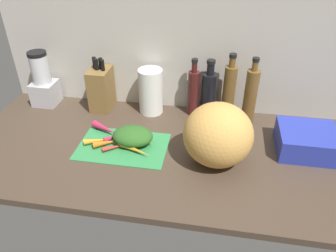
# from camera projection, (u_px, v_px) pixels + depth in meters

# --- Properties ---
(ground_plane) EXTENTS (1.70, 0.80, 0.03)m
(ground_plane) POSITION_uv_depth(u_px,v_px,m) (156.00, 149.00, 1.44)
(ground_plane) COLOR #47382B
(wall_back) EXTENTS (1.70, 0.03, 0.60)m
(wall_back) POSITION_uv_depth(u_px,v_px,m) (170.00, 50.00, 1.59)
(wall_back) COLOR #BCB7AD
(wall_back) RESTS_ON ground_plane
(cutting_board) EXTENTS (0.39, 0.25, 0.01)m
(cutting_board) POSITION_uv_depth(u_px,v_px,m) (123.00, 146.00, 1.43)
(cutting_board) COLOR #338C4C
(cutting_board) RESTS_ON ground_plane
(carrot_0) EXTENTS (0.10, 0.07, 0.02)m
(carrot_0) POSITION_uv_depth(u_px,v_px,m) (115.00, 147.00, 1.40)
(carrot_0) COLOR red
(carrot_0) RESTS_ON cutting_board
(carrot_1) EXTENTS (0.12, 0.07, 0.03)m
(carrot_1) POSITION_uv_depth(u_px,v_px,m) (97.00, 141.00, 1.44)
(carrot_1) COLOR orange
(carrot_1) RESTS_ON cutting_board
(carrot_2) EXTENTS (0.11, 0.10, 0.02)m
(carrot_2) POSITION_uv_depth(u_px,v_px,m) (145.00, 138.00, 1.46)
(carrot_2) COLOR orange
(carrot_2) RESTS_ON cutting_board
(carrot_3) EXTENTS (0.09, 0.08, 0.02)m
(carrot_3) POSITION_uv_depth(u_px,v_px,m) (114.00, 137.00, 1.46)
(carrot_3) COLOR #B2264C
(carrot_3) RESTS_ON cutting_board
(carrot_4) EXTENTS (0.15, 0.10, 0.04)m
(carrot_4) POSITION_uv_depth(u_px,v_px,m) (105.00, 129.00, 1.51)
(carrot_4) COLOR #B2264C
(carrot_4) RESTS_ON cutting_board
(carrot_5) EXTENTS (0.16, 0.09, 0.03)m
(carrot_5) POSITION_uv_depth(u_px,v_px,m) (134.00, 149.00, 1.38)
(carrot_5) COLOR orange
(carrot_5) RESTS_ON cutting_board
(carrot_6) EXTENTS (0.11, 0.08, 0.03)m
(carrot_6) POSITION_uv_depth(u_px,v_px,m) (106.00, 143.00, 1.42)
(carrot_6) COLOR orange
(carrot_6) RESTS_ON cutting_board
(carrot_greens_pile) EXTENTS (0.18, 0.14, 0.08)m
(carrot_greens_pile) POSITION_uv_depth(u_px,v_px,m) (133.00, 135.00, 1.43)
(carrot_greens_pile) COLOR #2D6023
(carrot_greens_pile) RESTS_ON cutting_board
(winter_squash) EXTENTS (0.28, 0.26, 0.26)m
(winter_squash) POSITION_uv_depth(u_px,v_px,m) (218.00, 135.00, 1.28)
(winter_squash) COLOR gold
(winter_squash) RESTS_ON ground_plane
(knife_block) EXTENTS (0.10, 0.14, 0.27)m
(knife_block) POSITION_uv_depth(u_px,v_px,m) (101.00, 88.00, 1.66)
(knife_block) COLOR brown
(knife_block) RESTS_ON ground_plane
(blender_appliance) EXTENTS (0.12, 0.12, 0.29)m
(blender_appliance) POSITION_uv_depth(u_px,v_px,m) (43.00, 82.00, 1.69)
(blender_appliance) COLOR #B2B2B7
(blender_appliance) RESTS_ON ground_plane
(paper_towel_roll) EXTENTS (0.12, 0.12, 0.23)m
(paper_towel_roll) POSITION_uv_depth(u_px,v_px,m) (151.00, 91.00, 1.62)
(paper_towel_roll) COLOR white
(paper_towel_roll) RESTS_ON ground_plane
(bottle_0) EXTENTS (0.06, 0.06, 0.29)m
(bottle_0) POSITION_uv_depth(u_px,v_px,m) (193.00, 92.00, 1.60)
(bottle_0) COLOR #471919
(bottle_0) RESTS_ON ground_plane
(bottle_1) EXTENTS (0.07, 0.07, 0.29)m
(bottle_1) POSITION_uv_depth(u_px,v_px,m) (209.00, 93.00, 1.60)
(bottle_1) COLOR black
(bottle_1) RESTS_ON ground_plane
(bottle_2) EXTENTS (0.06, 0.06, 0.34)m
(bottle_2) POSITION_uv_depth(u_px,v_px,m) (229.00, 92.00, 1.56)
(bottle_2) COLOR brown
(bottle_2) RESTS_ON ground_plane
(bottle_3) EXTENTS (0.06, 0.06, 0.33)m
(bottle_3) POSITION_uv_depth(u_px,v_px,m) (250.00, 96.00, 1.52)
(bottle_3) COLOR brown
(bottle_3) RESTS_ON ground_plane
(dish_rack) EXTENTS (0.24, 0.22, 0.10)m
(dish_rack) POSITION_uv_depth(u_px,v_px,m) (307.00, 141.00, 1.39)
(dish_rack) COLOR #2838AD
(dish_rack) RESTS_ON ground_plane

